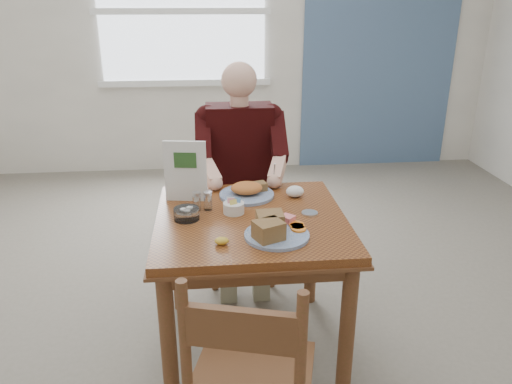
{
  "coord_description": "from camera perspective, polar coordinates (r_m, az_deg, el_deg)",
  "views": [
    {
      "loc": [
        -0.19,
        -2.16,
        1.73
      ],
      "look_at": [
        0.02,
        0.0,
        0.88
      ],
      "focal_mm": 35.0,
      "sensor_mm": 36.0,
      "label": 1
    }
  ],
  "objects": [
    {
      "name": "floor",
      "position": [
        2.78,
        -0.52,
        -17.1
      ],
      "size": [
        6.0,
        6.0,
        0.0
      ],
      "primitive_type": "plane",
      "color": "#696255",
      "rests_on": "ground"
    },
    {
      "name": "wall_back",
      "position": [
        5.18,
        -3.69,
        17.74
      ],
      "size": [
        5.5,
        0.0,
        5.5
      ],
      "primitive_type": "plane",
      "rotation": [
        1.57,
        0.0,
        0.0
      ],
      "color": "beige",
      "rests_on": "ground"
    },
    {
      "name": "accent_panel",
      "position": [
        5.46,
        14.19,
        17.35
      ],
      "size": [
        1.6,
        0.02,
        2.8
      ],
      "primitive_type": "cube",
      "color": "#496488",
      "rests_on": "ground"
    },
    {
      "name": "lemon_wedge",
      "position": [
        2.12,
        -3.95,
        -5.6
      ],
      "size": [
        0.06,
        0.05,
        0.03
      ],
      "primitive_type": "ellipsoid",
      "rotation": [
        0.0,
        0.0,
        0.09
      ],
      "color": "gold",
      "rests_on": "table"
    },
    {
      "name": "napkin",
      "position": [
        2.62,
        4.47,
        0.07
      ],
      "size": [
        0.1,
        0.08,
        0.06
      ],
      "primitive_type": "ellipsoid",
      "rotation": [
        0.0,
        0.0,
        -0.06
      ],
      "color": "white",
      "rests_on": "table"
    },
    {
      "name": "metal_dish",
      "position": [
        2.42,
        6.15,
        -2.42
      ],
      "size": [
        0.1,
        0.1,
        0.01
      ],
      "primitive_type": "cylinder",
      "rotation": [
        0.0,
        0.0,
        -0.31
      ],
      "color": "silver",
      "rests_on": "table"
    },
    {
      "name": "window",
      "position": [
        5.14,
        -8.48,
        19.77
      ],
      "size": [
        1.72,
        0.04,
        1.42
      ],
      "color": "white",
      "rests_on": "wall_back"
    },
    {
      "name": "table",
      "position": [
        2.43,
        -0.57,
        -5.24
      ],
      "size": [
        0.92,
        0.92,
        0.75
      ],
      "color": "brown",
      "rests_on": "ground"
    },
    {
      "name": "chair_far",
      "position": [
        3.22,
        -1.82,
        -1.45
      ],
      "size": [
        0.42,
        0.42,
        0.95
      ],
      "color": "brown",
      "rests_on": "ground"
    },
    {
      "name": "chair_near",
      "position": [
        1.86,
        -0.69,
        -20.97
      ],
      "size": [
        0.52,
        0.52,
        0.95
      ],
      "color": "brown",
      "rests_on": "ground"
    },
    {
      "name": "diner",
      "position": [
        3.02,
        -1.78,
        3.71
      ],
      "size": [
        0.53,
        0.56,
        1.39
      ],
      "color": "gray",
      "rests_on": "chair_far"
    },
    {
      "name": "near_plate",
      "position": [
        2.18,
        2.04,
        -4.26
      ],
      "size": [
        0.35,
        0.35,
        0.1
      ],
      "color": "white",
      "rests_on": "table"
    },
    {
      "name": "far_plate",
      "position": [
        2.62,
        -0.97,
        0.13
      ],
      "size": [
        0.36,
        0.36,
        0.08
      ],
      "color": "white",
      "rests_on": "table"
    },
    {
      "name": "caddy",
      "position": [
        2.42,
        -2.57,
        -1.81
      ],
      "size": [
        0.12,
        0.12,
        0.08
      ],
      "color": "white",
      "rests_on": "table"
    },
    {
      "name": "shakers",
      "position": [
        2.45,
        -6.16,
        -1.02
      ],
      "size": [
        0.1,
        0.04,
        0.09
      ],
      "color": "white",
      "rests_on": "table"
    },
    {
      "name": "creamer",
      "position": [
        2.37,
        -7.94,
        -2.46
      ],
      "size": [
        0.14,
        0.14,
        0.06
      ],
      "color": "white",
      "rests_on": "table"
    },
    {
      "name": "menu",
      "position": [
        2.54,
        -8.07,
        2.4
      ],
      "size": [
        0.21,
        0.05,
        0.32
      ],
      "color": "white",
      "rests_on": "table"
    }
  ]
}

